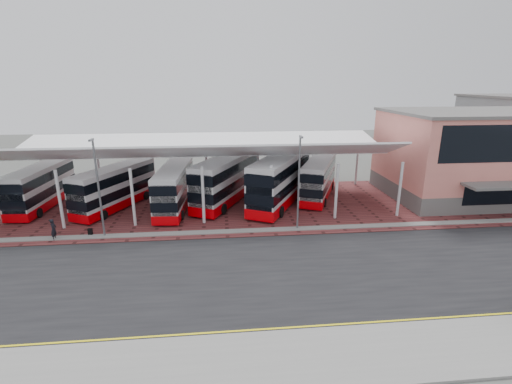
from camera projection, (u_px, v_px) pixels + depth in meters
ground at (288, 265)px, 25.64m from camera, size 140.00×140.00×0.00m
road at (290, 272)px, 24.68m from camera, size 120.00×14.00×0.02m
forecourt at (284, 204)px, 38.20m from camera, size 72.00×16.00×0.06m
sidewalk at (323, 357)px, 17.05m from camera, size 120.00×4.00×0.14m
north_kerb at (274, 230)px, 31.52m from camera, size 120.00×0.80×0.14m
yellow_line_near at (312, 330)px, 18.97m from camera, size 120.00×0.12×0.01m
yellow_line_far at (311, 326)px, 19.25m from camera, size 120.00×0.12×0.01m
canopy at (204, 149)px, 36.66m from camera, size 37.00×11.63×7.07m
terminal at (476, 154)px, 39.77m from camera, size 18.40×14.40×9.25m
lamp_west at (98, 186)px, 29.00m from camera, size 0.16×0.90×8.07m
lamp_east at (299, 180)px, 30.55m from camera, size 0.16×0.90×8.07m
bus_0 at (41, 187)px, 36.80m from camera, size 2.97×10.11×4.11m
bus_1 at (115, 188)px, 36.47m from camera, size 6.40×10.06×4.14m
bus_2 at (174, 188)px, 36.29m from camera, size 3.08×10.31×4.19m
bus_3 at (226, 180)px, 38.25m from camera, size 7.34×11.47×4.72m
bus_4 at (280, 180)px, 37.59m from camera, size 8.02×11.94×4.96m
bus_5 at (319, 178)px, 39.95m from camera, size 6.16×10.13×4.14m
pedestrian at (54, 229)px, 29.39m from camera, size 0.42×0.63×1.74m
suitcase at (90, 232)px, 30.37m from camera, size 0.34×0.24×0.58m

